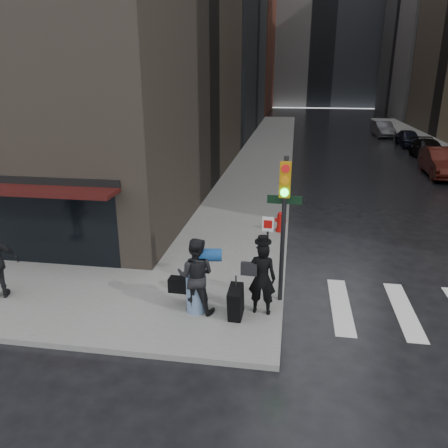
{
  "coord_description": "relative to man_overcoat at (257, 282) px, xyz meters",
  "views": [
    {
      "loc": [
        2.05,
        -9.57,
        5.83
      ],
      "look_at": [
        -0.0,
        3.32,
        1.3
      ],
      "focal_mm": 35.0,
      "sensor_mm": 36.0,
      "label": 1
    }
  ],
  "objects": [
    {
      "name": "parked_car_3",
      "position": [
        10.24,
        23.52,
        -0.35
      ],
      "size": [
        1.86,
        4.58,
        1.33
      ],
      "primitive_type": "imported",
      "rotation": [
        0.0,
        0.0,
        0.0
      ],
      "color": "black",
      "rests_on": "ground"
    },
    {
      "name": "sidewalk_right",
      "position": [
        12.17,
        27.01,
        -0.94
      ],
      "size": [
        3.0,
        50.0,
        0.15
      ],
      "primitive_type": "cube",
      "color": "slate",
      "rests_on": "ground"
    },
    {
      "name": "parked_car_5",
      "position": [
        9.15,
        35.08,
        -0.31
      ],
      "size": [
        1.76,
        4.38,
        1.42
      ],
      "primitive_type": "imported",
      "rotation": [
        0.0,
        0.0,
        0.06
      ],
      "color": "#47464B",
      "rests_on": "ground"
    },
    {
      "name": "bldg_left_far",
      "position": [
        -14.33,
        62.01,
        11.98
      ],
      "size": [
        22.0,
        20.0,
        26.0
      ],
      "primitive_type": "cube",
      "color": "#572A1D",
      "rests_on": "ground"
    },
    {
      "name": "traffic_light",
      "position": [
        0.53,
        0.73,
        1.6
      ],
      "size": [
        0.96,
        0.43,
        3.82
      ],
      "rotation": [
        0.0,
        0.0,
        -0.01
      ],
      "color": "black",
      "rests_on": "ground"
    },
    {
      "name": "parked_car_4",
      "position": [
        10.2,
        29.3,
        -0.35
      ],
      "size": [
        1.61,
        3.93,
        1.34
      ],
      "primitive_type": "imported",
      "rotation": [
        0.0,
        0.0,
        0.01
      ],
      "color": "black",
      "rests_on": "ground"
    },
    {
      "name": "fire_hydrant",
      "position": [
        0.38,
        6.13,
        -0.53
      ],
      "size": [
        0.44,
        0.34,
        0.77
      ],
      "rotation": [
        0.0,
        0.0,
        -0.32
      ],
      "color": "#B40E0B",
      "rests_on": "ground"
    },
    {
      "name": "man_jeans",
      "position": [
        -1.5,
        -0.09,
        0.11
      ],
      "size": [
        1.39,
        0.77,
        1.95
      ],
      "rotation": [
        0.0,
        0.0,
        3.11
      ],
      "color": "black",
      "rests_on": "ground"
    },
    {
      "name": "ground",
      "position": [
        -1.33,
        0.01,
        -1.02
      ],
      "size": [
        140.0,
        140.0,
        0.0
      ],
      "primitive_type": "plane",
      "color": "black",
      "rests_on": "ground"
    },
    {
      "name": "man_overcoat",
      "position": [
        0.0,
        0.0,
        0.0
      ],
      "size": [
        1.12,
        1.02,
        2.07
      ],
      "rotation": [
        0.0,
        0.0,
        3.08
      ],
      "color": "black",
      "rests_on": "ground"
    },
    {
      "name": "parked_car_2",
      "position": [
        9.47,
        17.74,
        -0.19
      ],
      "size": [
        1.98,
        5.08,
        1.65
      ],
      "primitive_type": "imported",
      "rotation": [
        0.0,
        0.0,
        -0.05
      ],
      "color": "#3B110B",
      "rests_on": "ground"
    },
    {
      "name": "sidewalk_left",
      "position": [
        -1.33,
        27.01,
        -0.94
      ],
      "size": [
        4.0,
        50.0,
        0.15
      ],
      "primitive_type": "cube",
      "color": "slate",
      "rests_on": "ground"
    },
    {
      "name": "bldg_distant",
      "position": [
        4.67,
        78.01,
        14.98
      ],
      "size": [
        40.0,
        12.0,
        32.0
      ],
      "primitive_type": "cube",
      "color": "slate",
      "rests_on": "ground"
    }
  ]
}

